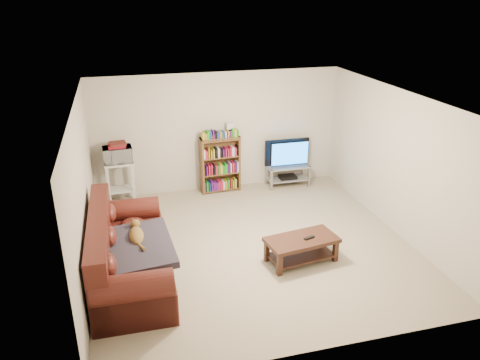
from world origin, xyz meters
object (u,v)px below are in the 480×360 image
object	(u,v)px
tv_stand	(288,172)
bookshelf	(220,163)
sofa	(124,258)
coffee_table	(301,245)

from	to	relation	value
tv_stand	bookshelf	bearing A→B (deg)	177.16
sofa	tv_stand	xyz separation A→B (m)	(3.44, 2.67, -0.05)
sofa	coffee_table	world-z (taller)	sofa
coffee_table	tv_stand	world-z (taller)	tv_stand
tv_stand	coffee_table	bearing A→B (deg)	-105.71
coffee_table	tv_stand	distance (m)	2.98
coffee_table	bookshelf	size ratio (longest dim) A/B	0.99
tv_stand	sofa	bearing A→B (deg)	-141.71
sofa	bookshelf	xyz separation A→B (m)	(2.01, 2.76, 0.25)
sofa	coffee_table	xyz separation A→B (m)	(2.61, -0.19, -0.08)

